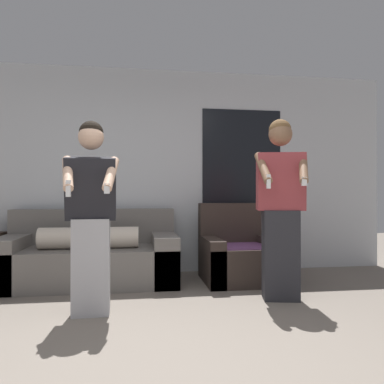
{
  "coord_description": "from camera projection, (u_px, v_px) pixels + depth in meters",
  "views": [
    {
      "loc": [
        -0.17,
        -2.18,
        1.04
      ],
      "look_at": [
        0.33,
        1.27,
        1.06
      ],
      "focal_mm": 35.0,
      "sensor_mm": 36.0,
      "label": 1
    }
  ],
  "objects": [
    {
      "name": "couch",
      "position": [
        91.0,
        257.0,
        4.38
      ],
      "size": [
        1.99,
        0.95,
        0.85
      ],
      "color": "slate",
      "rests_on": "ground_plane"
    },
    {
      "name": "wall_back",
      "position": [
        152.0,
        171.0,
        4.99
      ],
      "size": [
        6.55,
        0.07,
        2.7
      ],
      "color": "silver",
      "rests_on": "ground_plane"
    },
    {
      "name": "person_right",
      "position": [
        281.0,
        207.0,
        3.69
      ],
      "size": [
        0.52,
        0.53,
        1.78
      ],
      "color": "#28282D",
      "rests_on": "ground_plane"
    },
    {
      "name": "armchair",
      "position": [
        240.0,
        255.0,
        4.5
      ],
      "size": [
        0.9,
        0.83,
        0.92
      ],
      "color": "#332823",
      "rests_on": "ground_plane"
    },
    {
      "name": "person_left",
      "position": [
        91.0,
        216.0,
        3.23
      ],
      "size": [
        0.48,
        0.5,
        1.67
      ],
      "color": "#B2B2B7",
      "rests_on": "ground_plane"
    },
    {
      "name": "ground_plane",
      "position": [
        167.0,
        373.0,
        2.17
      ],
      "size": [
        14.0,
        14.0,
        0.0
      ],
      "primitive_type": "plane",
      "color": "slate"
    }
  ]
}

